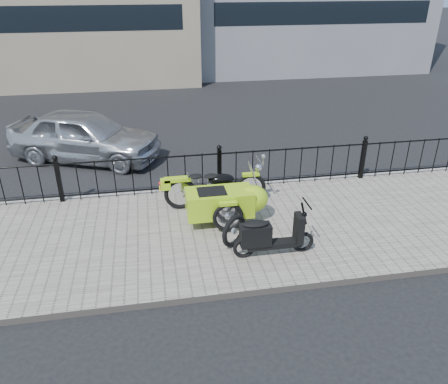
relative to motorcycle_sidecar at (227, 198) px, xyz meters
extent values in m
plane|color=black|center=(0.08, 0.11, -0.59)|extent=(120.00, 120.00, 0.00)
cube|color=slate|center=(0.08, -0.39, -0.53)|extent=(30.00, 3.80, 0.12)
cube|color=gray|center=(0.08, 1.55, -0.53)|extent=(30.00, 0.10, 0.12)
cylinder|color=black|center=(0.08, 1.41, 0.40)|extent=(14.00, 0.04, 0.04)
cylinder|color=black|center=(0.08, 1.41, -0.35)|extent=(14.00, 0.04, 0.04)
cube|color=black|center=(-3.42, 1.41, 0.01)|extent=(0.09, 0.09, 0.96)
sphere|color=black|center=(-3.42, 1.41, 0.55)|extent=(0.11, 0.11, 0.11)
cube|color=black|center=(0.08, 1.41, 0.01)|extent=(0.09, 0.09, 0.96)
sphere|color=black|center=(0.08, 1.41, 0.55)|extent=(0.11, 0.11, 0.11)
cube|color=black|center=(3.58, 1.41, 0.01)|extent=(0.09, 0.09, 0.96)
sphere|color=black|center=(3.58, 1.41, 0.55)|extent=(0.11, 0.11, 0.11)
cube|color=black|center=(-5.92, 12.13, 2.41)|extent=(12.50, 0.06, 1.00)
cube|color=black|center=(7.08, 13.13, 2.41)|extent=(10.50, 0.06, 1.00)
torus|color=black|center=(0.62, 0.61, -0.13)|extent=(0.69, 0.09, 0.69)
torus|color=black|center=(-0.88, 0.61, -0.13)|extent=(0.69, 0.09, 0.69)
torus|color=black|center=(-0.08, -0.53, -0.13)|extent=(0.60, 0.08, 0.60)
cube|color=gray|center=(-0.13, 0.61, -0.11)|extent=(0.34, 0.22, 0.24)
cylinder|color=black|center=(-0.13, 0.61, -0.18)|extent=(1.40, 0.04, 0.04)
ellipsoid|color=black|center=(-0.01, 0.61, 0.13)|extent=(0.54, 0.29, 0.26)
cylinder|color=silver|center=(0.80, 0.61, 0.49)|extent=(0.03, 0.56, 0.03)
cylinder|color=silver|center=(0.68, 0.61, 0.18)|extent=(0.25, 0.04, 0.59)
sphere|color=silver|center=(0.78, 0.61, 0.35)|extent=(0.15, 0.15, 0.15)
cube|color=#99CB17|center=(0.62, 0.61, 0.20)|extent=(0.36, 0.12, 0.06)
cube|color=#99CB17|center=(-0.93, 0.61, 0.21)|extent=(0.55, 0.16, 0.08)
ellipsoid|color=black|center=(-0.23, 0.61, 0.23)|extent=(0.31, 0.22, 0.08)
ellipsoid|color=black|center=(-0.55, 0.61, 0.25)|extent=(0.31, 0.22, 0.08)
sphere|color=red|center=(-1.28, 0.61, 0.15)|extent=(0.07, 0.07, 0.07)
cube|color=yellow|center=(-1.30, 0.71, -0.03)|extent=(0.02, 0.14, 0.10)
cube|color=#99CB17|center=(-0.18, -0.14, 0.00)|extent=(1.30, 0.62, 0.50)
ellipsoid|color=#99CB17|center=(0.47, -0.14, 0.02)|extent=(0.65, 0.60, 0.54)
cube|color=black|center=(-0.33, -0.14, 0.23)|extent=(0.55, 0.43, 0.06)
cube|color=#99CB17|center=(-0.08, -0.53, 0.16)|extent=(0.34, 0.11, 0.06)
torus|color=black|center=(1.12, -1.38, -0.28)|extent=(0.40, 0.07, 0.40)
torus|color=black|center=(0.05, -1.38, -0.28)|extent=(0.40, 0.07, 0.40)
cube|color=black|center=(0.58, -1.38, -0.26)|extent=(0.97, 0.21, 0.10)
cube|color=black|center=(0.24, -1.38, -0.04)|extent=(0.53, 0.25, 0.39)
ellipsoid|color=black|center=(0.24, -1.38, 0.19)|extent=(0.46, 0.23, 0.09)
cube|color=black|center=(1.02, -1.38, 0.01)|extent=(0.12, 0.29, 0.53)
cylinder|color=black|center=(1.09, -1.38, 0.30)|extent=(0.15, 0.04, 0.43)
cylinder|color=black|center=(1.13, -1.38, 0.50)|extent=(0.03, 0.43, 0.03)
torus|color=black|center=(-0.05, -0.98, -0.16)|extent=(0.54, 0.45, 0.62)
imported|color=#BABDC2|center=(-3.15, 4.11, 0.10)|extent=(4.37, 3.07, 1.38)
camera|label=1|loc=(-1.42, -7.58, 3.97)|focal=35.00mm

